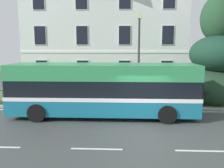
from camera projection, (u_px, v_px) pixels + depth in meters
name	position (u px, v px, depth m)	size (l,w,h in m)	color
ground_plane	(142.00, 125.00, 11.82)	(60.00, 56.00, 0.18)	#404544
georgian_townhouse	(107.00, 24.00, 25.90)	(15.68, 10.60, 12.34)	silver
iron_verge_railing	(95.00, 98.00, 15.06)	(15.82, 0.04, 0.97)	black
evergreen_tree	(214.00, 67.00, 16.25)	(4.37, 4.37, 7.85)	#423328
single_decker_bus	(103.00, 89.00, 13.02)	(10.30, 2.62, 2.96)	#186B83
street_lamp_post	(139.00, 52.00, 15.50)	(0.36, 0.24, 5.95)	#333338
litter_bin	(49.00, 95.00, 15.82)	(0.57, 0.57, 1.13)	black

